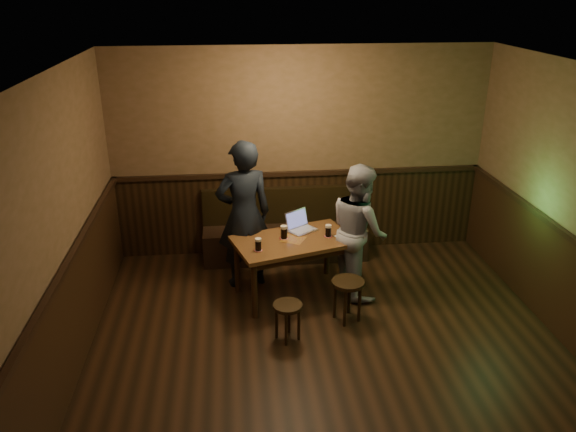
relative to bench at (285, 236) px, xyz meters
The scene contains 12 objects.
room 2.69m from the bench, 84.65° to the right, with size 5.04×6.04×2.84m.
bench is the anchor object (origin of this frame).
pub_table 1.07m from the bench, 90.00° to the right, with size 1.53×1.13×0.73m.
stool_left 1.95m from the bench, 94.83° to the right, with size 0.38×0.38×0.42m.
stool_right 1.73m from the bench, 71.97° to the right, with size 0.47×0.47×0.49m.
pint_left 1.42m from the bench, 108.51° to the right, with size 0.10×0.10×0.15m.
pint_mid 1.10m from the bench, 96.18° to the right, with size 0.10×0.10×0.16m.
pint_right 1.17m from the bench, 66.77° to the right, with size 0.10×0.10×0.15m.
laptop 0.90m from the bench, 81.56° to the right, with size 0.42×0.40×0.23m.
menu 1.25m from the bench, 58.35° to the right, with size 0.22×0.15×0.00m, color silver.
person_suit 1.08m from the bench, 129.41° to the right, with size 0.67×0.44×1.85m, color black.
person_grey 1.36m from the bench, 52.19° to the right, with size 0.78×0.61×1.61m, color #9A999F.
Camera 1 is at (-0.92, -4.18, 3.51)m, focal length 35.00 mm.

